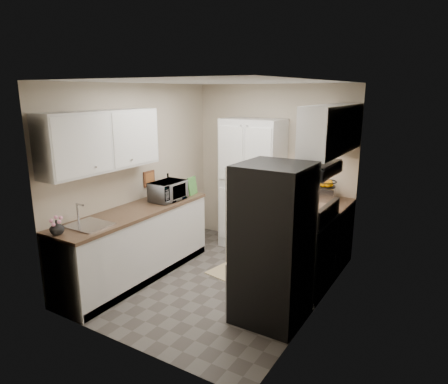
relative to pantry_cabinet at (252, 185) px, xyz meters
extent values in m
plane|color=#56514C|center=(0.20, -1.32, -1.00)|extent=(3.20, 3.20, 0.00)
cube|color=beige|center=(0.20, 0.28, 0.25)|extent=(2.60, 0.04, 2.50)
cube|color=beige|center=(0.20, -2.92, 0.25)|extent=(2.60, 0.04, 2.50)
cube|color=beige|center=(-1.10, -1.32, 0.25)|extent=(0.04, 3.20, 2.50)
cube|color=beige|center=(1.50, -1.32, 0.25)|extent=(0.04, 3.20, 2.50)
cube|color=silver|center=(0.20, -1.32, 1.50)|extent=(2.60, 3.20, 0.04)
cube|color=silver|center=(-0.93, -2.07, 0.83)|extent=(0.33, 1.60, 0.70)
cube|color=silver|center=(1.33, -0.50, 0.89)|extent=(0.33, 1.55, 0.58)
cube|color=#99999E|center=(1.27, -0.93, 0.52)|extent=(0.45, 0.76, 0.13)
cube|color=#B7B7BC|center=(-0.79, -2.47, -0.07)|extent=(0.45, 0.40, 0.02)
cube|color=brown|center=(-1.09, -1.12, 0.18)|extent=(0.02, 0.22, 0.22)
cube|color=silver|center=(0.00, 0.00, 0.00)|extent=(0.90, 0.55, 2.00)
cube|color=silver|center=(-0.79, -1.75, -0.56)|extent=(0.60, 2.30, 0.88)
cube|color=brown|center=(-0.79, -1.75, -0.10)|extent=(0.63, 2.33, 0.04)
cube|color=silver|center=(1.19, -0.12, -0.56)|extent=(0.60, 0.80, 0.88)
cube|color=brown|center=(1.19, -0.12, -0.10)|extent=(0.63, 0.83, 0.04)
cube|color=#B7B7BC|center=(1.17, -0.93, -0.55)|extent=(0.64, 0.76, 0.90)
cube|color=black|center=(1.17, -0.93, -0.08)|extent=(0.66, 0.78, 0.03)
cube|color=black|center=(1.46, -0.93, 0.02)|extent=(0.06, 0.76, 0.22)
cube|color=tan|center=(0.80, -1.06, -0.45)|extent=(0.01, 0.16, 0.42)
cube|color=beige|center=(0.80, -0.83, -0.45)|extent=(0.01, 0.16, 0.42)
cube|color=#B7B7BC|center=(1.14, -1.73, -0.15)|extent=(0.70, 0.72, 1.70)
imported|color=#B4B3B8|center=(-0.71, -1.16, 0.06)|extent=(0.34, 0.50, 0.27)
cylinder|color=black|center=(-0.88, -0.95, 0.07)|extent=(0.08, 0.08, 0.30)
imported|color=silver|center=(-0.86, -2.83, 0.00)|extent=(0.17, 0.17, 0.16)
cube|color=#478D3C|center=(-0.61, -0.72, 0.05)|extent=(0.04, 0.21, 0.26)
cube|color=#B7B9BD|center=(1.14, 0.00, 0.01)|extent=(0.31, 0.37, 0.19)
cube|color=tan|center=(0.26, -0.84, -0.99)|extent=(0.69, 0.95, 0.01)
camera|label=1|loc=(2.73, -5.32, 1.40)|focal=32.00mm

